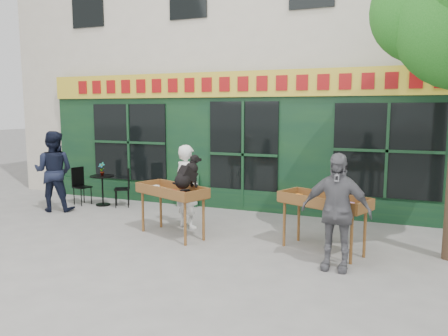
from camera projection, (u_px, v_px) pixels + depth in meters
The scene contains 13 objects.
ground at pixel (203, 235), 8.42m from camera, with size 80.00×80.00×0.00m, color slate.
building at pixel (284, 24), 13.24m from camera, with size 14.00×7.26×10.00m.
book_cart_center at pixel (172, 194), 8.30m from camera, with size 1.62×1.16×0.99m.
dog at pixel (187, 171), 8.06m from camera, with size 0.34×0.60×0.60m, color black, non-canonical shape.
woman at pixel (187, 187), 8.89m from camera, with size 0.62×0.41×1.71m, color white.
book_cart_right at pixel (324, 204), 7.37m from camera, with size 1.62×1.15×0.99m.
man_right at pixel (336, 212), 6.56m from camera, with size 1.05×0.44×1.78m, color #545459.
bistro_table at pixel (102, 184), 10.98m from camera, with size 0.60×0.60×0.76m.
bistro_chair_left at pixel (80, 182), 11.15m from camera, with size 0.44×0.44×0.95m.
bistro_chair_right at pixel (126, 185), 10.84m from camera, with size 0.50×0.50×0.95m.
potted_plant at pixel (102, 169), 10.93m from camera, with size 0.18×0.12×0.33m, color gray.
man_left at pixel (54, 171), 10.36m from camera, with size 0.93×0.72×1.91m, color black.
chalkboard at pixel (187, 190), 10.91m from camera, with size 0.58×0.27×0.79m.
Camera 1 is at (3.43, -7.43, 2.42)m, focal length 35.00 mm.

